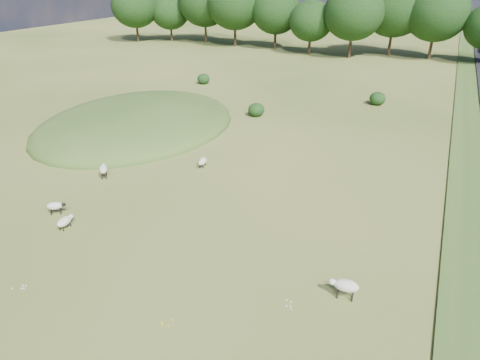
# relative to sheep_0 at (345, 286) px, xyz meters

# --- Properties ---
(ground) EXTENTS (160.00, 160.00, 0.00)m
(ground) POSITION_rel_sheep_0_xyz_m (-9.98, 22.53, -0.64)
(ground) COLOR #44591C
(ground) RESTS_ON ground
(mound) EXTENTS (16.00, 20.00, 4.00)m
(mound) POSITION_rel_sheep_0_xyz_m (-21.98, 14.53, -0.64)
(mound) COLOR #33561E
(mound) RESTS_ON ground
(treeline) EXTENTS (96.28, 14.66, 11.70)m
(treeline) POSITION_rel_sheep_0_xyz_m (-11.04, 57.96, 5.92)
(treeline) COLOR black
(treeline) RESTS_ON ground
(shrubs) EXTENTS (22.29, 10.60, 1.34)m
(shrubs) POSITION_rel_sheep_0_xyz_m (-12.99, 27.60, 0.00)
(shrubs) COLOR black
(shrubs) RESTS_ON ground
(sheep_0) EXTENTS (1.30, 0.67, 0.92)m
(sheep_0) POSITION_rel_sheep_0_xyz_m (0.00, 0.00, 0.00)
(sheep_0) COLOR beige
(sheep_0) RESTS_ON ground
(sheep_1) EXTENTS (0.54, 1.14, 0.65)m
(sheep_1) POSITION_rel_sheep_0_xyz_m (-14.85, -0.97, -0.23)
(sheep_1) COLOR beige
(sheep_1) RESTS_ON ground
(sheep_2) EXTENTS (0.65, 1.18, 0.66)m
(sheep_2) POSITION_rel_sheep_0_xyz_m (-12.16, 9.15, -0.23)
(sheep_2) COLOR beige
(sheep_2) RESTS_ON ground
(sheep_3) EXTENTS (1.07, 1.18, 0.88)m
(sheep_3) POSITION_rel_sheep_0_xyz_m (-17.26, 4.82, -0.03)
(sheep_3) COLOR beige
(sheep_3) RESTS_ON ground
(sheep_4) EXTENTS (1.05, 0.88, 0.76)m
(sheep_4) POSITION_rel_sheep_0_xyz_m (-16.42, -0.10, -0.11)
(sheep_4) COLOR beige
(sheep_4) RESTS_ON ground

